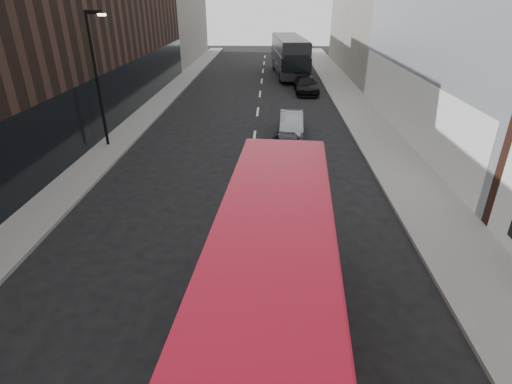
# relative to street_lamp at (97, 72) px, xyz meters

# --- Properties ---
(sidewalk_right) EXTENTS (3.00, 80.00, 0.15)m
(sidewalk_right) POSITION_rel_street_lamp_xyz_m (15.72, 7.00, -4.11)
(sidewalk_right) COLOR slate
(sidewalk_right) RESTS_ON ground
(sidewalk_left) EXTENTS (2.00, 80.00, 0.15)m
(sidewalk_left) POSITION_rel_street_lamp_xyz_m (0.22, 7.00, -4.11)
(sidewalk_left) COLOR slate
(sidewalk_left) RESTS_ON ground
(building_left_mid) EXTENTS (5.00, 24.00, 14.00)m
(building_left_mid) POSITION_rel_street_lamp_xyz_m (-3.28, 12.00, 2.82)
(building_left_mid) COLOR black
(building_left_mid) RESTS_ON ground
(building_left_far) EXTENTS (5.00, 20.00, 13.00)m
(building_left_far) POSITION_rel_street_lamp_xyz_m (-3.28, 34.00, 2.32)
(building_left_far) COLOR #69645D
(building_left_far) RESTS_ON ground
(street_lamp) EXTENTS (1.06, 0.22, 7.00)m
(street_lamp) POSITION_rel_street_lamp_xyz_m (0.00, 0.00, 0.00)
(street_lamp) COLOR black
(street_lamp) RESTS_ON sidewalk_left
(red_bus) EXTENTS (3.06, 10.17, 4.06)m
(red_bus) POSITION_rel_street_lamp_xyz_m (9.28, -15.16, -1.93)
(red_bus) COLOR #A70A20
(red_bus) RESTS_ON ground
(grey_bus) EXTENTS (3.83, 12.35, 3.93)m
(grey_bus) POSITION_rel_street_lamp_xyz_m (11.05, 23.39, -2.08)
(grey_bus) COLOR black
(grey_bus) RESTS_ON ground
(car_a) EXTENTS (1.77, 3.99, 1.33)m
(car_a) POSITION_rel_street_lamp_xyz_m (10.14, -1.77, -3.51)
(car_a) COLOR black
(car_a) RESTS_ON ground
(car_b) EXTENTS (1.56, 4.08, 1.33)m
(car_b) POSITION_rel_street_lamp_xyz_m (10.49, 2.90, -3.52)
(car_b) COLOR gray
(car_b) RESTS_ON ground
(car_c) EXTENTS (2.09, 4.87, 1.40)m
(car_c) POSITION_rel_street_lamp_xyz_m (12.27, 14.51, -3.48)
(car_c) COLOR black
(car_c) RESTS_ON ground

